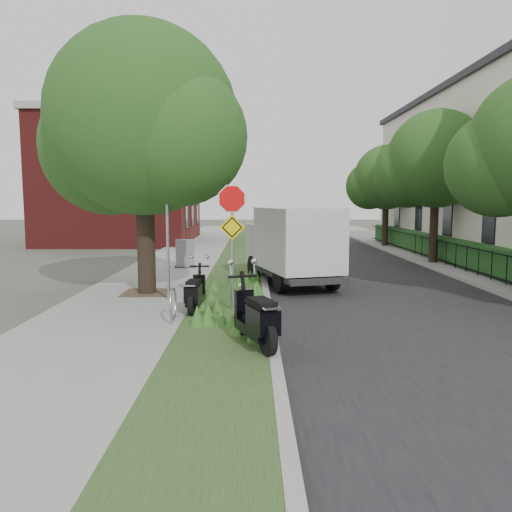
{
  "coord_description": "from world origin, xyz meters",
  "views": [
    {
      "loc": [
        -0.89,
        -11.67,
        2.85
      ],
      "look_at": [
        -0.8,
        1.98,
        1.3
      ],
      "focal_mm": 35.0,
      "sensor_mm": 36.0,
      "label": 1
    }
  ],
  "objects_px": {
    "sign_assembly": "(232,221)",
    "scooter_near": "(195,296)",
    "utility_cabinet": "(185,254)",
    "scooter_far": "(258,324)",
    "box_truck": "(292,242)"
  },
  "relations": [
    {
      "from": "sign_assembly",
      "to": "scooter_near",
      "type": "relative_size",
      "value": 1.93
    },
    {
      "from": "scooter_near",
      "to": "utility_cabinet",
      "type": "distance_m",
      "value": 8.19
    },
    {
      "from": "sign_assembly",
      "to": "scooter_near",
      "type": "xyz_separation_m",
      "value": [
        -0.91,
        -0.26,
        -1.82
      ]
    },
    {
      "from": "sign_assembly",
      "to": "scooter_far",
      "type": "height_order",
      "value": "sign_assembly"
    },
    {
      "from": "box_truck",
      "to": "sign_assembly",
      "type": "bearing_deg",
      "value": -113.13
    },
    {
      "from": "sign_assembly",
      "to": "scooter_near",
      "type": "bearing_deg",
      "value": -164.36
    },
    {
      "from": "scooter_near",
      "to": "utility_cabinet",
      "type": "height_order",
      "value": "utility_cabinet"
    },
    {
      "from": "scooter_near",
      "to": "box_truck",
      "type": "distance_m",
      "value": 5.37
    },
    {
      "from": "box_truck",
      "to": "utility_cabinet",
      "type": "distance_m",
      "value": 5.46
    },
    {
      "from": "scooter_near",
      "to": "scooter_far",
      "type": "bearing_deg",
      "value": -63.35
    },
    {
      "from": "box_truck",
      "to": "utility_cabinet",
      "type": "relative_size",
      "value": 4.64
    },
    {
      "from": "sign_assembly",
      "to": "box_truck",
      "type": "xyz_separation_m",
      "value": [
        1.82,
        4.27,
        -0.89
      ]
    },
    {
      "from": "utility_cabinet",
      "to": "box_truck",
      "type": "bearing_deg",
      "value": -41.2
    },
    {
      "from": "scooter_far",
      "to": "scooter_near",
      "type": "bearing_deg",
      "value": 116.65
    },
    {
      "from": "scooter_near",
      "to": "scooter_far",
      "type": "distance_m",
      "value": 3.39
    }
  ]
}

